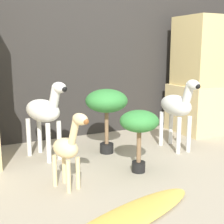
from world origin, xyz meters
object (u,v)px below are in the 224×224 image
at_px(zebra_left, 44,112).
at_px(potted_palm_back, 139,124).
at_px(giraffe_figurine, 68,147).
at_px(potted_palm_front, 107,103).
at_px(surfboard, 129,217).
at_px(zebra_right, 177,106).

height_order(zebra_left, potted_palm_back, zebra_left).
xyz_separation_m(giraffe_figurine, potted_palm_front, (0.59, 0.60, 0.18)).
bearing_deg(potted_palm_front, surfboard, -109.16).
bearing_deg(giraffe_figurine, surfboard, -72.31).
xyz_separation_m(zebra_left, surfboard, (0.16, -1.29, -0.42)).
height_order(zebra_right, surfboard, zebra_right).
bearing_deg(zebra_left, surfboard, -82.73).
relative_size(potted_palm_back, surfboard, 0.47).
bearing_deg(potted_palm_back, zebra_left, 131.85).
xyz_separation_m(zebra_left, giraffe_figurine, (-0.02, -0.72, -0.12)).
xyz_separation_m(zebra_left, potted_palm_front, (0.57, -0.12, 0.05)).
height_order(zebra_right, potted_palm_back, zebra_right).
relative_size(zebra_right, giraffe_figurine, 1.25).
distance_m(zebra_left, surfboard, 1.36).
xyz_separation_m(zebra_right, giraffe_figurine, (-1.26, -0.40, -0.12)).
xyz_separation_m(potted_palm_front, surfboard, (-0.41, -1.17, -0.47)).
distance_m(zebra_right, giraffe_figurine, 1.33).
bearing_deg(zebra_left, zebra_right, -14.49).
bearing_deg(giraffe_figurine, potted_palm_front, 45.78).
bearing_deg(zebra_right, potted_palm_front, 162.98).
xyz_separation_m(zebra_left, potted_palm_back, (0.60, -0.67, -0.03)).
bearing_deg(potted_palm_front, zebra_right, -17.02).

